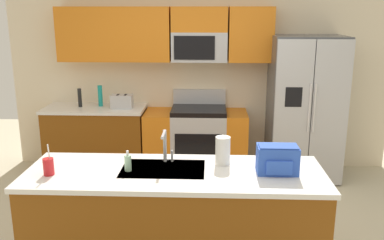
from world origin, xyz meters
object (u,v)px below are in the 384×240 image
object	(u,v)px
toaster	(122,101)
drink_cup_red	(49,166)
soap_dispenser	(128,163)
pepper_mill	(80,98)
bottle_teal	(100,96)
refrigerator	(305,108)
backpack	(277,159)
paper_towel_roll	(223,151)
range_oven	(196,141)
sink_faucet	(165,144)

from	to	relation	value
toaster	drink_cup_red	distance (m)	2.33
drink_cup_red	soap_dispenser	xyz separation A→B (m)	(0.61, 0.11, -0.00)
pepper_mill	bottle_teal	bearing A→B (deg)	12.11
refrigerator	backpack	world-z (taller)	refrigerator
bottle_teal	paper_towel_roll	size ratio (longest dim) A/B	1.18
pepper_mill	soap_dispenser	world-z (taller)	pepper_mill
range_oven	backpack	bearing A→B (deg)	-72.33
refrigerator	drink_cup_red	distance (m)	3.39
bottle_teal	pepper_mill	bearing A→B (deg)	-167.89
pepper_mill	sink_faucet	bearing A→B (deg)	-56.63
range_oven	paper_towel_roll	xyz separation A→B (m)	(0.29, -2.09, 0.58)
toaster	drink_cup_red	bearing A→B (deg)	-92.59
refrigerator	soap_dispenser	xyz separation A→B (m)	(-1.88, -2.19, 0.04)
bottle_teal	backpack	world-z (taller)	bottle_teal
pepper_mill	sink_faucet	world-z (taller)	sink_faucet
refrigerator	toaster	xyz separation A→B (m)	(-2.38, 0.02, 0.07)
sink_faucet	soap_dispenser	size ratio (longest dim) A/B	1.66
soap_dispenser	bottle_teal	bearing A→B (deg)	109.34
sink_faucet	backpack	world-z (taller)	sink_faucet
drink_cup_red	soap_dispenser	bearing A→B (deg)	10.36
pepper_mill	paper_towel_roll	bearing A→B (deg)	-48.52
soap_dispenser	paper_towel_roll	xyz separation A→B (m)	(0.77, 0.18, 0.05)
pepper_mill	sink_faucet	distance (m)	2.47
paper_towel_roll	sink_faucet	bearing A→B (deg)	177.44
toaster	bottle_teal	distance (m)	0.33
refrigerator	paper_towel_roll	world-z (taller)	refrigerator
paper_towel_roll	bottle_teal	bearing A→B (deg)	126.44
pepper_mill	bottle_teal	xyz separation A→B (m)	(0.26, 0.06, 0.02)
sink_faucet	drink_cup_red	bearing A→B (deg)	-160.67
range_oven	drink_cup_red	size ratio (longest dim) A/B	5.34
refrigerator	pepper_mill	world-z (taller)	refrigerator
drink_cup_red	paper_towel_roll	world-z (taller)	drink_cup_red
toaster	sink_faucet	size ratio (longest dim) A/B	0.99
bottle_teal	soap_dispenser	distance (m)	2.46
sink_faucet	paper_towel_roll	xyz separation A→B (m)	(0.48, -0.02, -0.05)
sink_faucet	backpack	distance (m)	0.93
bottle_teal	sink_faucet	bearing A→B (deg)	-62.65
bottle_teal	range_oven	bearing A→B (deg)	-2.39
refrigerator	sink_faucet	bearing A→B (deg)	-128.78
toaster	soap_dispenser	distance (m)	2.27
range_oven	backpack	distance (m)	2.44
backpack	range_oven	bearing A→B (deg)	107.67
refrigerator	range_oven	bearing A→B (deg)	177.08
range_oven	sink_faucet	bearing A→B (deg)	-95.32
range_oven	soap_dispenser	world-z (taller)	range_oven
pepper_mill	paper_towel_roll	distance (m)	2.78
toaster	drink_cup_red	world-z (taller)	drink_cup_red
toaster	pepper_mill	distance (m)	0.58
sink_faucet	drink_cup_red	xyz separation A→B (m)	(-0.89, -0.31, -0.10)
toaster	bottle_teal	size ratio (longest dim) A/B	0.99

